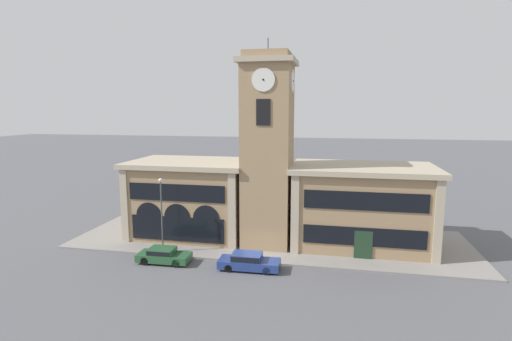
{
  "coord_description": "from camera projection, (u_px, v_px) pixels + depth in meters",
  "views": [
    {
      "loc": [
        6.18,
        -30.78,
        12.6
      ],
      "look_at": [
        -0.63,
        2.59,
        7.38
      ],
      "focal_mm": 28.0,
      "sensor_mm": 36.0,
      "label": 1
    }
  ],
  "objects": [
    {
      "name": "town_hall_right_wing",
      "position": [
        362.0,
        206.0,
        36.85
      ],
      "size": [
        12.98,
        8.34,
        7.53
      ],
      "color": "#9E7F5B",
      "rests_on": "ground_plane"
    },
    {
      "name": "street_lamp",
      "position": [
        161.0,
        205.0,
        34.58
      ],
      "size": [
        0.36,
        0.36,
        6.61
      ],
      "color": "#4C4C51",
      "rests_on": "sidewalk_kerb"
    },
    {
      "name": "parked_car_mid",
      "position": [
        248.0,
        261.0,
        31.63
      ],
      "size": [
        4.9,
        1.93,
        1.33
      ],
      "rotation": [
        0.0,
        0.0,
        0.02
      ],
      "color": "navy",
      "rests_on": "ground_plane"
    },
    {
      "name": "ground_plane",
      "position": [
        257.0,
        264.0,
        32.94
      ],
      "size": [
        300.0,
        300.0,
        0.0
      ],
      "primitive_type": "plane",
      "color": "#56565B"
    },
    {
      "name": "clock_tower",
      "position": [
        268.0,
        151.0,
        36.19
      ],
      "size": [
        4.99,
        4.99,
        18.78
      ],
      "color": "#9E7F5B",
      "rests_on": "ground_plane"
    },
    {
      "name": "sidewalk_kerb",
      "position": [
        270.0,
        239.0,
        38.85
      ],
      "size": [
        37.45,
        12.23,
        0.15
      ],
      "color": "gray",
      "rests_on": "ground_plane"
    },
    {
      "name": "parked_car_near",
      "position": [
        163.0,
        255.0,
        33.06
      ],
      "size": [
        4.4,
        1.9,
        1.25
      ],
      "rotation": [
        0.0,
        0.0,
        0.02
      ],
      "color": "#285633",
      "rests_on": "ground_plane"
    },
    {
      "name": "town_hall_left_wing",
      "position": [
        192.0,
        198.0,
        40.13
      ],
      "size": [
        11.87,
        8.34,
        7.56
      ],
      "color": "#9E7F5B",
      "rests_on": "ground_plane"
    }
  ]
}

